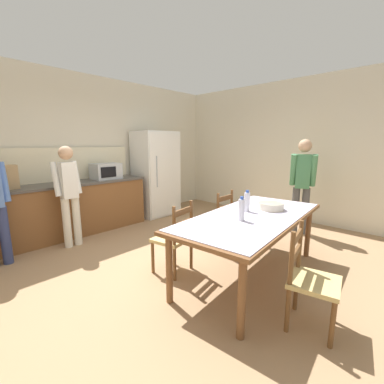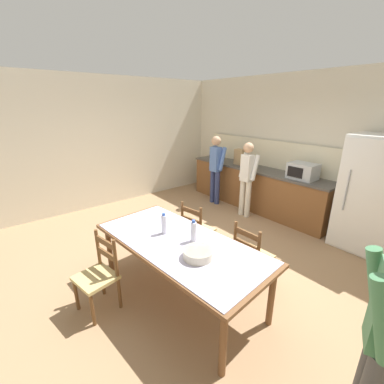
{
  "view_description": "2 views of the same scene",
  "coord_description": "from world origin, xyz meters",
  "px_view_note": "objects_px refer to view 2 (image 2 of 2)",
  "views": [
    {
      "loc": [
        -2.2,
        -2.36,
        1.61
      ],
      "look_at": [
        0.27,
        -0.04,
        0.97
      ],
      "focal_mm": 24.0,
      "sensor_mm": 36.0,
      "label": 1
    },
    {
      "loc": [
        2.6,
        -2.41,
        2.31
      ],
      "look_at": [
        0.05,
        -0.36,
        1.18
      ],
      "focal_mm": 24.0,
      "sensor_mm": 36.0,
      "label": 2
    }
  ],
  "objects_px": {
    "chair_side_near_left": "(98,275)",
    "person_at_sink": "(216,167)",
    "bottle_near_centre": "(164,224)",
    "dining_table": "(179,246)",
    "paper_bag": "(240,157)",
    "microwave": "(303,171)",
    "serving_bowl": "(198,253)",
    "chair_side_far_left": "(197,230)",
    "chair_side_far_right": "(251,256)",
    "person_by_table": "(383,332)",
    "person_at_counter": "(247,176)",
    "refrigerator": "(373,196)",
    "bottle_off_centre": "(193,231)"
  },
  "relations": [
    {
      "from": "chair_side_near_left",
      "to": "person_at_sink",
      "type": "xyz_separation_m",
      "value": [
        -1.63,
        3.41,
        0.46
      ]
    },
    {
      "from": "person_at_sink",
      "to": "bottle_near_centre",
      "type": "bearing_deg",
      "value": -145.53
    },
    {
      "from": "dining_table",
      "to": "paper_bag",
      "type": "bearing_deg",
      "value": 119.95
    },
    {
      "from": "microwave",
      "to": "serving_bowl",
      "type": "height_order",
      "value": "microwave"
    },
    {
      "from": "chair_side_far_left",
      "to": "person_at_sink",
      "type": "bearing_deg",
      "value": -61.28
    },
    {
      "from": "bottle_near_centre",
      "to": "chair_side_far_right",
      "type": "relative_size",
      "value": 0.3
    },
    {
      "from": "bottle_near_centre",
      "to": "chair_side_far_left",
      "type": "height_order",
      "value": "bottle_near_centre"
    },
    {
      "from": "serving_bowl",
      "to": "chair_side_far_right",
      "type": "xyz_separation_m",
      "value": [
        0.03,
        0.88,
        -0.38
      ]
    },
    {
      "from": "microwave",
      "to": "serving_bowl",
      "type": "xyz_separation_m",
      "value": [
        0.6,
        -3.11,
        -0.26
      ]
    },
    {
      "from": "person_by_table",
      "to": "microwave",
      "type": "bearing_deg",
      "value": -75.05
    },
    {
      "from": "microwave",
      "to": "chair_side_far_right",
      "type": "xyz_separation_m",
      "value": [
        0.63,
        -2.23,
        -0.65
      ]
    },
    {
      "from": "bottle_near_centre",
      "to": "person_at_counter",
      "type": "relative_size",
      "value": 0.17
    },
    {
      "from": "refrigerator",
      "to": "chair_side_far_right",
      "type": "height_order",
      "value": "refrigerator"
    },
    {
      "from": "paper_bag",
      "to": "person_at_counter",
      "type": "height_order",
      "value": "person_at_counter"
    },
    {
      "from": "bottle_near_centre",
      "to": "serving_bowl",
      "type": "height_order",
      "value": "bottle_near_centre"
    },
    {
      "from": "microwave",
      "to": "bottle_off_centre",
      "type": "bearing_deg",
      "value": -84.14
    },
    {
      "from": "serving_bowl",
      "to": "person_by_table",
      "type": "xyz_separation_m",
      "value": [
        1.56,
        0.2,
        0.12
      ]
    },
    {
      "from": "bottle_off_centre",
      "to": "person_at_sink",
      "type": "relative_size",
      "value": 0.17
    },
    {
      "from": "chair_side_far_left",
      "to": "person_at_sink",
      "type": "distance_m",
      "value": 2.4
    },
    {
      "from": "refrigerator",
      "to": "microwave",
      "type": "distance_m",
      "value": 1.22
    },
    {
      "from": "bottle_off_centre",
      "to": "serving_bowl",
      "type": "xyz_separation_m",
      "value": [
        0.3,
        -0.18,
        -0.07
      ]
    },
    {
      "from": "bottle_near_centre",
      "to": "serving_bowl",
      "type": "xyz_separation_m",
      "value": [
        0.67,
        -0.01,
        -0.07
      ]
    },
    {
      "from": "chair_side_far_left",
      "to": "dining_table",
      "type": "bearing_deg",
      "value": 116.74
    },
    {
      "from": "refrigerator",
      "to": "paper_bag",
      "type": "xyz_separation_m",
      "value": [
        -2.77,
        0.01,
        0.18
      ]
    },
    {
      "from": "paper_bag",
      "to": "person_at_counter",
      "type": "relative_size",
      "value": 0.23
    },
    {
      "from": "chair_side_near_left",
      "to": "chair_side_far_right",
      "type": "xyz_separation_m",
      "value": [
        0.85,
        1.68,
        0.0
      ]
    },
    {
      "from": "bottle_off_centre",
      "to": "chair_side_far_right",
      "type": "height_order",
      "value": "bottle_off_centre"
    },
    {
      "from": "chair_side_near_left",
      "to": "person_by_table",
      "type": "distance_m",
      "value": 2.63
    },
    {
      "from": "refrigerator",
      "to": "person_by_table",
      "type": "xyz_separation_m",
      "value": [
        0.95,
        -2.89,
        0.01
      ]
    },
    {
      "from": "chair_side_near_left",
      "to": "dining_table",
      "type": "bearing_deg",
      "value": 51.99
    },
    {
      "from": "dining_table",
      "to": "person_at_sink",
      "type": "distance_m",
      "value": 3.3
    },
    {
      "from": "chair_side_far_left",
      "to": "chair_side_far_right",
      "type": "bearing_deg",
      "value": 174.72
    },
    {
      "from": "paper_bag",
      "to": "chair_side_near_left",
      "type": "bearing_deg",
      "value": -71.12
    },
    {
      "from": "microwave",
      "to": "person_by_table",
      "type": "bearing_deg",
      "value": -53.47
    },
    {
      "from": "refrigerator",
      "to": "serving_bowl",
      "type": "height_order",
      "value": "refrigerator"
    },
    {
      "from": "chair_side_far_right",
      "to": "bottle_near_centre",
      "type": "bearing_deg",
      "value": 49.23
    },
    {
      "from": "person_at_sink",
      "to": "microwave",
      "type": "bearing_deg",
      "value": -74.96
    },
    {
      "from": "bottle_off_centre",
      "to": "dining_table",
      "type": "bearing_deg",
      "value": -126.2
    },
    {
      "from": "microwave",
      "to": "dining_table",
      "type": "height_order",
      "value": "microwave"
    },
    {
      "from": "microwave",
      "to": "bottle_off_centre",
      "type": "height_order",
      "value": "microwave"
    },
    {
      "from": "person_by_table",
      "to": "person_at_sink",
      "type": "bearing_deg",
      "value": -52.59
    },
    {
      "from": "paper_bag",
      "to": "bottle_near_centre",
      "type": "relative_size",
      "value": 1.33
    },
    {
      "from": "chair_side_far_left",
      "to": "person_by_table",
      "type": "relative_size",
      "value": 0.54
    },
    {
      "from": "microwave",
      "to": "person_by_table",
      "type": "relative_size",
      "value": 0.3
    },
    {
      "from": "person_at_counter",
      "to": "bottle_off_centre",
      "type": "bearing_deg",
      "value": -153.37
    },
    {
      "from": "bottle_near_centre",
      "to": "person_at_sink",
      "type": "xyz_separation_m",
      "value": [
        -1.78,
        2.6,
        0.01
      ]
    },
    {
      "from": "bottle_off_centre",
      "to": "person_by_table",
      "type": "relative_size",
      "value": 0.16
    },
    {
      "from": "bottle_near_centre",
      "to": "chair_side_far_left",
      "type": "xyz_separation_m",
      "value": [
        -0.29,
        0.77,
        -0.46
      ]
    },
    {
      "from": "refrigerator",
      "to": "person_at_counter",
      "type": "xyz_separation_m",
      "value": [
        -2.12,
        -0.5,
        -0.05
      ]
    },
    {
      "from": "person_at_counter",
      "to": "refrigerator",
      "type": "bearing_deg",
      "value": -76.69
    }
  ]
}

